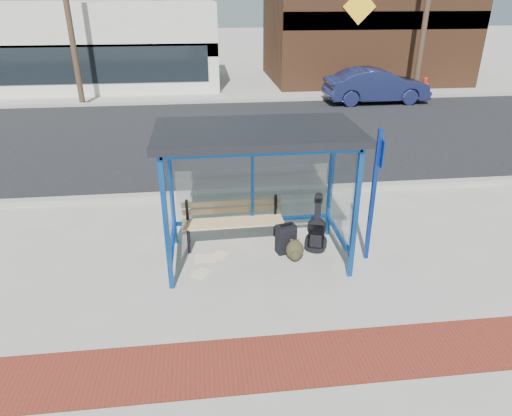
{
  "coord_description": "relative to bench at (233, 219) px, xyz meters",
  "views": [
    {
      "loc": [
        -0.85,
        -7.08,
        4.39
      ],
      "look_at": [
        0.0,
        0.2,
        0.91
      ],
      "focal_mm": 32.0,
      "sensor_mm": 36.0,
      "label": 1
    }
  ],
  "objects": [
    {
      "name": "parked_car",
      "position": [
        7.08,
        11.69,
        0.22
      ],
      "size": [
        4.47,
        1.63,
        1.46
      ],
      "primitive_type": "imported",
      "rotation": [
        0.0,
        0.0,
        1.59
      ],
      "color": "#191F48",
      "rests_on": "ground"
    },
    {
      "name": "newspaper_a",
      "position": [
        -0.63,
        -1.0,
        -0.5
      ],
      "size": [
        0.41,
        0.43,
        0.01
      ],
      "primitive_type": "cube",
      "rotation": [
        0.0,
        0.0,
        0.94
      ],
      "color": "white",
      "rests_on": "ground"
    },
    {
      "name": "far_sidewalk",
      "position": [
        0.39,
        14.38,
        -0.5
      ],
      "size": [
        60.0,
        4.0,
        0.01
      ],
      "primitive_type": "cube",
      "color": "#B2ADA0",
      "rests_on": "ground"
    },
    {
      "name": "suitcase",
      "position": [
        0.94,
        -0.48,
        -0.23
      ],
      "size": [
        0.39,
        0.3,
        0.61
      ],
      "rotation": [
        0.0,
        0.0,
        0.26
      ],
      "color": "black",
      "rests_on": "ground"
    },
    {
      "name": "curb_far",
      "position": [
        0.39,
        12.48,
        -0.45
      ],
      "size": [
        60.0,
        0.25,
        0.12
      ],
      "primitive_type": "cube",
      "color": "gray",
      "rests_on": "ground"
    },
    {
      "name": "utility_pole_east",
      "position": [
        9.39,
        12.78,
        3.6
      ],
      "size": [
        1.6,
        0.24,
        8.0
      ],
      "color": "#4C3826",
      "rests_on": "ground"
    },
    {
      "name": "storefront_white",
      "position": [
        -8.61,
        17.37,
        1.49
      ],
      "size": [
        18.0,
        6.04,
        4.0
      ],
      "color": "silver",
      "rests_on": "ground"
    },
    {
      "name": "curb_near",
      "position": [
        0.39,
        2.28,
        -0.45
      ],
      "size": [
        60.0,
        0.25,
        0.12
      ],
      "primitive_type": "cube",
      "color": "gray",
      "rests_on": "ground"
    },
    {
      "name": "brick_paver_strip",
      "position": [
        0.39,
        -3.22,
        -0.5
      ],
      "size": [
        60.0,
        1.0,
        0.01
      ],
      "primitive_type": "cube",
      "color": "maroon",
      "rests_on": "ground"
    },
    {
      "name": "guitar_bag",
      "position": [
        1.49,
        -0.54,
        -0.1
      ],
      "size": [
        0.43,
        0.24,
        1.12
      ],
      "rotation": [
        0.0,
        0.0,
        -0.32
      ],
      "color": "black",
      "rests_on": "ground"
    },
    {
      "name": "storefront_brown",
      "position": [
        8.39,
        17.88,
        2.69
      ],
      "size": [
        10.0,
        7.08,
        6.4
      ],
      "color": "#59331E",
      "rests_on": "ground"
    },
    {
      "name": "bench",
      "position": [
        0.0,
        0.0,
        0.0
      ],
      "size": [
        1.91,
        0.51,
        0.9
      ],
      "rotation": [
        0.0,
        0.0,
        0.02
      ],
      "color": "black",
      "rests_on": "ground"
    },
    {
      "name": "newspaper_c",
      "position": [
        -0.28,
        -0.45,
        -0.51
      ],
      "size": [
        0.4,
        0.42,
        0.01
      ],
      "primitive_type": "cube",
      "rotation": [
        0.0,
        0.0,
        1.04
      ],
      "color": "white",
      "rests_on": "ground"
    },
    {
      "name": "sign_post",
      "position": [
        2.37,
        -0.84,
        0.85
      ],
      "size": [
        0.11,
        0.3,
        2.41
      ],
      "rotation": [
        0.0,
        0.0,
        -0.09
      ],
      "color": "navy",
      "rests_on": "ground"
    },
    {
      "name": "ground",
      "position": [
        0.39,
        -0.62,
        -0.51
      ],
      "size": [
        120.0,
        120.0,
        0.0
      ],
      "primitive_type": "plane",
      "color": "#B2ADA0",
      "rests_on": "ground"
    },
    {
      "name": "backpack",
      "position": [
        1.06,
        -0.76,
        -0.33
      ],
      "size": [
        0.35,
        0.32,
        0.38
      ],
      "rotation": [
        0.0,
        0.0,
        -0.13
      ],
      "color": "#2A2817",
      "rests_on": "ground"
    },
    {
      "name": "utility_pole_west",
      "position": [
        -5.61,
        12.78,
        3.6
      ],
      "size": [
        1.6,
        0.24,
        8.0
      ],
      "color": "#4C3826",
      "rests_on": "ground"
    },
    {
      "name": "fire_hydrant",
      "position": [
        10.19,
        13.5,
        -0.1
      ],
      "size": [
        0.34,
        0.22,
        0.75
      ],
      "rotation": [
        0.0,
        0.0,
        -0.32
      ],
      "color": "#B01F0C",
      "rests_on": "ground"
    },
    {
      "name": "street_asphalt",
      "position": [
        0.39,
        7.38,
        -0.51
      ],
      "size": [
        60.0,
        10.0,
        0.0
      ],
      "primitive_type": "cube",
      "color": "black",
      "rests_on": "ground"
    },
    {
      "name": "bus_shelter",
      "position": [
        0.39,
        -0.54,
        1.56
      ],
      "size": [
        3.3,
        1.8,
        2.42
      ],
      "color": "navy",
      "rests_on": "ground"
    },
    {
      "name": "newspaper_b",
      "position": [
        -0.55,
        -0.53,
        -0.5
      ],
      "size": [
        0.38,
        0.31,
        0.01
      ],
      "primitive_type": "cube",
      "rotation": [
        0.0,
        0.0,
        -0.04
      ],
      "color": "white",
      "rests_on": "ground"
    }
  ]
}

